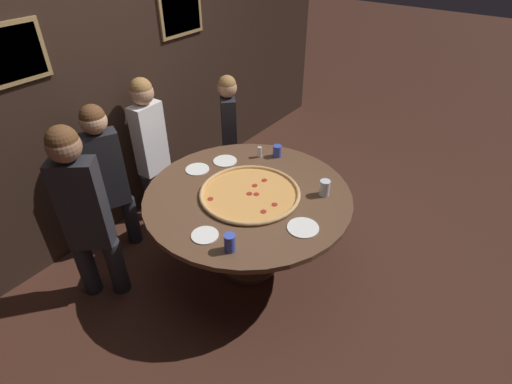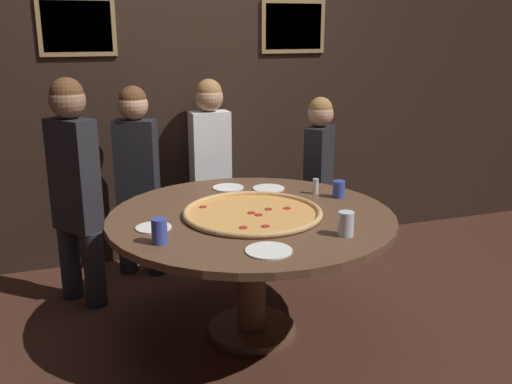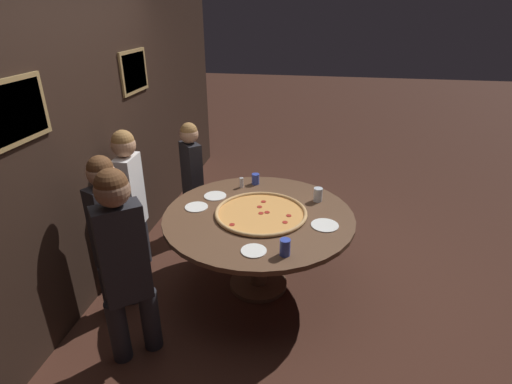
{
  "view_description": "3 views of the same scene",
  "coord_description": "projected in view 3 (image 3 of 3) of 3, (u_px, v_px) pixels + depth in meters",
  "views": [
    {
      "loc": [
        -1.98,
        -1.52,
        2.53
      ],
      "look_at": [
        -0.02,
        -0.09,
        0.81
      ],
      "focal_mm": 28.0,
      "sensor_mm": 36.0,
      "label": 1
    },
    {
      "loc": [
        -0.96,
        -2.87,
        1.74
      ],
      "look_at": [
        0.02,
        -0.02,
        0.87
      ],
      "focal_mm": 40.0,
      "sensor_mm": 36.0,
      "label": 2
    },
    {
      "loc": [
        -2.91,
        -0.49,
        2.34
      ],
      "look_at": [
        0.08,
        0.04,
        0.9
      ],
      "focal_mm": 28.0,
      "sensor_mm": 36.0,
      "label": 3
    }
  ],
  "objects": [
    {
      "name": "diner_side_left",
      "position": [
        131.0,
        195.0,
        3.58
      ],
      "size": [
        0.35,
        0.21,
        1.39
      ],
      "rotation": [
        0.0,
        0.0,
        -3.08
      ],
      "color": "#232328",
      "rests_on": "ground_plane"
    },
    {
      "name": "giant_pizza",
      "position": [
        261.0,
        213.0,
        3.34
      ],
      "size": [
        0.78,
        0.78,
        0.03
      ],
      "color": "#E0994C",
      "rests_on": "dining_table"
    },
    {
      "name": "white_plate_far_back",
      "position": [
        254.0,
        251.0,
        2.85
      ],
      "size": [
        0.19,
        0.19,
        0.01
      ],
      "primitive_type": "cylinder",
      "color": "white",
      "rests_on": "dining_table"
    },
    {
      "name": "diner_far_left",
      "position": [
        124.0,
        258.0,
        2.62
      ],
      "size": [
        0.33,
        0.37,
        1.46
      ],
      "rotation": [
        0.0,
        0.0,
        2.25
      ],
      "color": "#232328",
      "rests_on": "ground_plane"
    },
    {
      "name": "white_plate_beside_cup",
      "position": [
        325.0,
        225.0,
        3.18
      ],
      "size": [
        0.22,
        0.22,
        0.01
      ],
      "primitive_type": "cylinder",
      "color": "white",
      "rests_on": "dining_table"
    },
    {
      "name": "drink_cup_far_right",
      "position": [
        285.0,
        247.0,
        2.78
      ],
      "size": [
        0.08,
        0.08,
        0.12
      ],
      "primitive_type": "cylinder",
      "color": "#384CB7",
      "rests_on": "dining_table"
    },
    {
      "name": "ground_plane",
      "position": [
        258.0,
        285.0,
        3.67
      ],
      "size": [
        24.0,
        24.0,
        0.0
      ],
      "primitive_type": "plane",
      "color": "#422319"
    },
    {
      "name": "diner_centre_back",
      "position": [
        111.0,
        228.0,
        3.07
      ],
      "size": [
        0.36,
        0.26,
        1.37
      ],
      "rotation": [
        0.0,
        0.0,
        2.71
      ],
      "color": "#232328",
      "rests_on": "ground_plane"
    },
    {
      "name": "dining_table",
      "position": [
        259.0,
        227.0,
        3.41
      ],
      "size": [
        1.6,
        1.6,
        0.74
      ],
      "color": "brown",
      "rests_on": "ground_plane"
    },
    {
      "name": "back_wall",
      "position": [
        94.0,
        141.0,
        3.33
      ],
      "size": [
        6.4,
        0.08,
        2.6
      ],
      "color": "black",
      "rests_on": "ground_plane"
    },
    {
      "name": "diner_far_right",
      "position": [
        192.0,
        173.0,
        4.22
      ],
      "size": [
        0.31,
        0.3,
        1.27
      ],
      "rotation": [
        0.0,
        0.0,
        -2.38
      ],
      "color": "#232328",
      "rests_on": "ground_plane"
    },
    {
      "name": "drink_cup_far_left",
      "position": [
        255.0,
        179.0,
        3.9
      ],
      "size": [
        0.07,
        0.07,
        0.1
      ],
      "primitive_type": "cylinder",
      "color": "#384CB7",
      "rests_on": "dining_table"
    },
    {
      "name": "white_plate_left_side",
      "position": [
        196.0,
        207.0,
        3.46
      ],
      "size": [
        0.2,
        0.2,
        0.01
      ],
      "primitive_type": "cylinder",
      "color": "white",
      "rests_on": "dining_table"
    },
    {
      "name": "drink_cup_centre_back",
      "position": [
        318.0,
        195.0,
        3.55
      ],
      "size": [
        0.08,
        0.08,
        0.12
      ],
      "primitive_type": "cylinder",
      "color": "silver",
      "rests_on": "dining_table"
    },
    {
      "name": "condiment_shaker",
      "position": [
        242.0,
        183.0,
        3.83
      ],
      "size": [
        0.04,
        0.04,
        0.1
      ],
      "color": "silver",
      "rests_on": "dining_table"
    },
    {
      "name": "white_plate_near_front",
      "position": [
        215.0,
        196.0,
        3.66
      ],
      "size": [
        0.2,
        0.2,
        0.01
      ],
      "primitive_type": "cylinder",
      "color": "white",
      "rests_on": "dining_table"
    }
  ]
}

